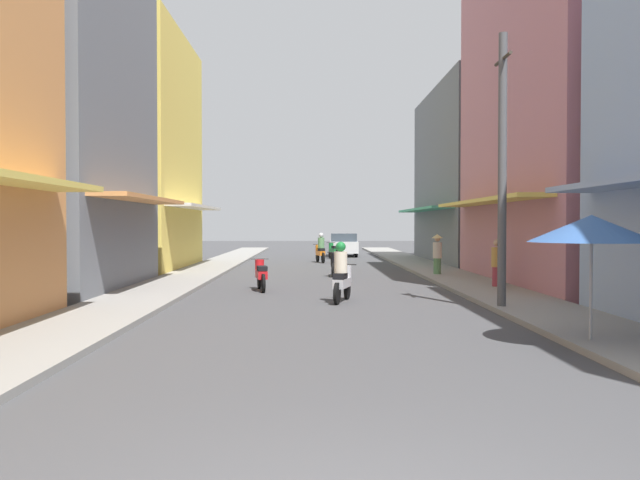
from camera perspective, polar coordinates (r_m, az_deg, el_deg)
ground_plane at (r=26.00m, az=0.04°, el=-3.14°), size 112.30×112.30×0.00m
sidewalk_left at (r=26.39m, az=-10.74°, el=-2.97°), size 2.17×59.05×0.12m
sidewalk_right at (r=26.53m, az=10.76°, el=-2.94°), size 2.17×59.05×0.12m
building_left_mid at (r=22.95m, az=-23.48°, el=12.75°), size 7.05×8.44×13.24m
building_left_far at (r=31.75m, az=-16.69°, el=7.06°), size 7.05×9.59×10.46m
building_right_mid at (r=25.00m, az=21.68°, el=10.97°), size 7.05×11.96×12.52m
building_right_far at (r=36.67m, az=14.10°, el=5.23°), size 7.05×12.41×9.10m
motorbike_green at (r=39.52m, az=1.14°, el=-0.87°), size 0.69×1.76×0.96m
motorbike_black at (r=26.43m, az=1.39°, el=-1.97°), size 0.64×1.78×0.96m
motorbike_orange at (r=35.72m, az=0.03°, el=-0.79°), size 0.64×1.78×1.58m
motorbike_red at (r=20.76m, az=-4.99°, el=-2.88°), size 0.59×1.80×0.96m
motorbike_silver at (r=17.62m, az=1.87°, el=-2.98°), size 0.67×1.77×1.58m
parked_car at (r=42.83m, az=2.02°, el=-0.39°), size 1.91×4.16×1.45m
pedestrian_far at (r=21.50m, az=14.69°, el=-2.03°), size 0.34×0.34×1.57m
pedestrian_crossing at (r=26.28m, az=9.86°, el=-1.07°), size 0.44×0.44×1.65m
vendor_umbrella at (r=12.03m, az=21.91°, el=0.90°), size 2.06×2.06×2.19m
utility_pole at (r=16.37m, az=15.12°, el=5.78°), size 0.20×1.20×6.47m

